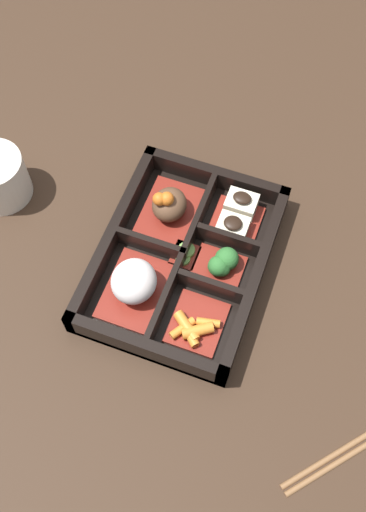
# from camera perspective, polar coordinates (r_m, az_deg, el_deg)

# --- Properties ---
(ground_plane) EXTENTS (3.00, 3.00, 0.00)m
(ground_plane) POSITION_cam_1_polar(r_m,az_deg,el_deg) (0.82, 0.00, -0.82)
(ground_plane) COLOR #382619
(bento_base) EXTENTS (0.29, 0.22, 0.01)m
(bento_base) POSITION_cam_1_polar(r_m,az_deg,el_deg) (0.81, 0.00, -0.66)
(bento_base) COLOR black
(bento_base) RESTS_ON ground_plane
(bento_rim) EXTENTS (0.29, 0.22, 0.04)m
(bento_rim) POSITION_cam_1_polar(r_m,az_deg,el_deg) (0.80, 0.18, -0.15)
(bento_rim) COLOR black
(bento_rim) RESTS_ON ground_plane
(bowl_rice) EXTENTS (0.11, 0.08, 0.06)m
(bowl_rice) POSITION_cam_1_polar(r_m,az_deg,el_deg) (0.77, -4.68, -2.58)
(bowl_rice) COLOR maroon
(bowl_rice) RESTS_ON bento_base
(bowl_stew) EXTENTS (0.11, 0.08, 0.06)m
(bowl_stew) POSITION_cam_1_polar(r_m,az_deg,el_deg) (0.83, -1.35, 4.73)
(bowl_stew) COLOR maroon
(bowl_stew) RESTS_ON bento_base
(bowl_carrots) EXTENTS (0.08, 0.07, 0.02)m
(bowl_carrots) POSITION_cam_1_polar(r_m,az_deg,el_deg) (0.76, 1.08, -6.67)
(bowl_carrots) COLOR maroon
(bowl_carrots) RESTS_ON bento_base
(bowl_greens) EXTENTS (0.05, 0.07, 0.04)m
(bowl_greens) POSITION_cam_1_polar(r_m,az_deg,el_deg) (0.79, 3.79, -0.64)
(bowl_greens) COLOR maroon
(bowl_greens) RESTS_ON bento_base
(bowl_tofu) EXTENTS (0.08, 0.07, 0.04)m
(bowl_tofu) POSITION_cam_1_polar(r_m,az_deg,el_deg) (0.83, 5.15, 3.81)
(bowl_tofu) COLOR maroon
(bowl_tofu) RESTS_ON bento_base
(bowl_pickles) EXTENTS (0.04, 0.04, 0.01)m
(bowl_pickles) POSITION_cam_1_polar(r_m,az_deg,el_deg) (0.81, 0.33, 0.11)
(bowl_pickles) COLOR maroon
(bowl_pickles) RESTS_ON bento_base
(chopsticks) EXTENTS (0.17, 0.15, 0.01)m
(chopsticks) POSITION_cam_1_polar(r_m,az_deg,el_deg) (0.77, 16.56, -16.75)
(chopsticks) COLOR brown
(chopsticks) RESTS_ON ground_plane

